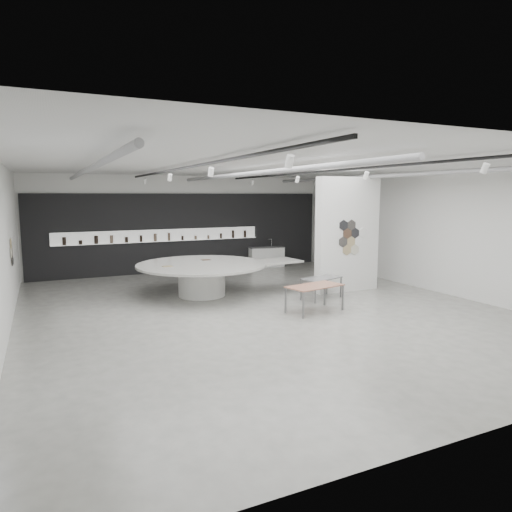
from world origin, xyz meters
name	(u,v)px	position (x,y,z in m)	size (l,w,h in m)	color
room	(259,232)	(-0.09, 0.00, 2.07)	(12.02, 14.02, 3.82)	#9C9B93
back_wall_display	(184,233)	(-0.08, 6.93, 1.54)	(11.80, 0.27, 3.10)	black
partition_column	(348,235)	(3.50, 1.00, 1.80)	(2.20, 0.38, 3.60)	white
display_island	(205,275)	(-0.83, 2.26, 0.65)	(5.28, 4.28, 1.00)	white
sample_table_wood	(315,287)	(1.14, -0.82, 0.65)	(1.62, 1.04, 0.70)	#9F6852
sample_table_stone	(321,279)	(2.14, 0.37, 0.58)	(1.35, 0.93, 0.63)	slate
kitchen_counter	(267,257)	(3.40, 6.52, 0.42)	(1.55, 0.78, 1.17)	white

